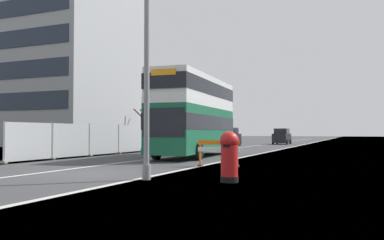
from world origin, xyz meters
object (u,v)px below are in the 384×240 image
double_decker_bus (195,115)px  red_pillar_postbox (229,154)px  car_oncoming_near (229,137)px  car_receding_mid (282,137)px  lamppost_foreground (147,61)px  roadworks_barrier (218,149)px

double_decker_bus → red_pillar_postbox: (6.02, -11.59, -1.79)m
car_oncoming_near → car_receding_mid: bearing=64.1°
lamppost_foreground → car_receding_mid: (-3.18, 40.53, -2.97)m
lamppost_foreground → roadworks_barrier: bearing=84.8°
lamppost_foreground → red_pillar_postbox: 4.10m
red_pillar_postbox → car_oncoming_near: 32.86m
double_decker_bus → lamppost_foreground: bearing=-74.6°
double_decker_bus → roadworks_barrier: 7.70m
double_decker_bus → car_receding_mid: double_decker_bus is taller
double_decker_bus → car_receding_mid: bearing=89.7°
double_decker_bus → car_oncoming_near: 20.16m
red_pillar_postbox → roadworks_barrier: 5.63m
car_oncoming_near → red_pillar_postbox: bearing=-72.0°
car_receding_mid → red_pillar_postbox: bearing=-81.6°
double_decker_bus → lamppost_foreground: (3.32, -12.05, 1.26)m
lamppost_foreground → car_oncoming_near: size_ratio=1.99×
double_decker_bus → car_receding_mid: (0.13, 28.48, -1.71)m
red_pillar_postbox → car_oncoming_near: (-10.17, 31.25, 0.10)m
car_oncoming_near → double_decker_bus: bearing=-78.1°
lamppost_foreground → car_oncoming_near: 32.71m
roadworks_barrier → car_receding_mid: (-3.70, 34.88, 0.17)m
roadworks_barrier → car_receding_mid: car_receding_mid is taller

